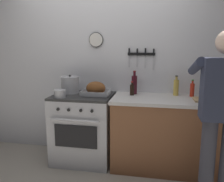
{
  "coord_description": "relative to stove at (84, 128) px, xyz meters",
  "views": [
    {
      "loc": [
        0.71,
        -1.87,
        1.52
      ],
      "look_at": [
        0.19,
        0.85,
        0.99
      ],
      "focal_mm": 37.74,
      "sensor_mm": 36.0,
      "label": 1
    }
  ],
  "objects": [
    {
      "name": "cutting_board",
      "position": [
        1.55,
        -0.05,
        0.46
      ],
      "size": [
        0.36,
        0.24,
        0.02
      ],
      "primitive_type": "cube",
      "color": "tan",
      "rests_on": "counter_block"
    },
    {
      "name": "bottle_soy_sauce",
      "position": [
        0.63,
        0.09,
        0.52
      ],
      "size": [
        0.05,
        0.05,
        0.18
      ],
      "color": "black",
      "rests_on": "counter_block"
    },
    {
      "name": "counter_block",
      "position": [
        1.43,
        0.0,
        0.01
      ],
      "size": [
        2.03,
        0.65,
        0.9
      ],
      "color": "brown",
      "rests_on": "ground"
    },
    {
      "name": "bottle_cooking_oil",
      "position": [
        1.18,
        0.19,
        0.56
      ],
      "size": [
        0.07,
        0.07,
        0.26
      ],
      "color": "gold",
      "rests_on": "counter_block"
    },
    {
      "name": "bottle_wine_red",
      "position": [
        0.65,
        0.19,
        0.58
      ],
      "size": [
        0.07,
        0.07,
        0.31
      ],
      "color": "#47141E",
      "rests_on": "counter_block"
    },
    {
      "name": "stock_pot",
      "position": [
        -0.2,
        0.09,
        0.56
      ],
      "size": [
        0.25,
        0.25,
        0.25
      ],
      "color": "#B7B7BC",
      "rests_on": "stove"
    },
    {
      "name": "person_cook",
      "position": [
        1.53,
        -0.63,
        0.5
      ],
      "size": [
        0.51,
        0.63,
        1.66
      ],
      "rotation": [
        0.0,
        0.0,
        1.81
      ],
      "color": "#383842",
      "rests_on": "ground"
    },
    {
      "name": "roasting_pan",
      "position": [
        0.18,
        -0.01,
        0.53
      ],
      "size": [
        0.35,
        0.26,
        0.18
      ],
      "color": "#B7B7BC",
      "rests_on": "stove"
    },
    {
      "name": "bottle_vinegar",
      "position": [
        1.5,
        0.19,
        0.56
      ],
      "size": [
        0.06,
        0.06,
        0.26
      ],
      "color": "#997F4C",
      "rests_on": "counter_block"
    },
    {
      "name": "stove",
      "position": [
        0.0,
        0.0,
        0.0
      ],
      "size": [
        0.76,
        0.67,
        0.9
      ],
      "color": "#BCBCC1",
      "rests_on": "ground"
    },
    {
      "name": "saucepan",
      "position": [
        -0.23,
        -0.2,
        0.5
      ],
      "size": [
        0.14,
        0.14,
        0.09
      ],
      "color": "#B7B7BC",
      "rests_on": "stove"
    },
    {
      "name": "bottle_hot_sauce",
      "position": [
        1.37,
        0.16,
        0.54
      ],
      "size": [
        0.05,
        0.05,
        0.21
      ],
      "color": "red",
      "rests_on": "counter_block"
    },
    {
      "name": "wall_back",
      "position": [
        0.22,
        0.36,
        0.85
      ],
      "size": [
        6.0,
        0.13,
        2.6
      ],
      "color": "silver",
      "rests_on": "ground"
    }
  ]
}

